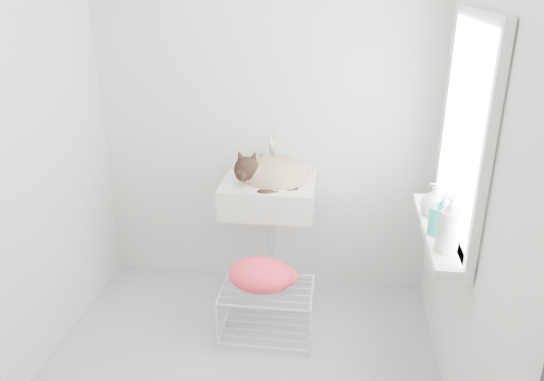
# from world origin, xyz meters

# --- Properties ---
(floor) EXTENTS (2.20, 2.00, 0.02)m
(floor) POSITION_xyz_m (0.00, 0.00, 0.00)
(floor) COLOR #A5ABB0
(floor) RESTS_ON ground
(back_wall) EXTENTS (2.20, 0.02, 2.50)m
(back_wall) POSITION_xyz_m (0.00, 1.00, 1.25)
(back_wall) COLOR silver
(back_wall) RESTS_ON ground
(right_wall) EXTENTS (0.02, 2.00, 2.50)m
(right_wall) POSITION_xyz_m (1.10, 0.00, 1.25)
(right_wall) COLOR silver
(right_wall) RESTS_ON ground
(left_wall) EXTENTS (0.02, 2.00, 2.50)m
(left_wall) POSITION_xyz_m (-1.10, 0.00, 1.25)
(left_wall) COLOR silver
(left_wall) RESTS_ON ground
(window_glass) EXTENTS (0.01, 0.80, 1.00)m
(window_glass) POSITION_xyz_m (1.09, 0.20, 1.35)
(window_glass) COLOR white
(window_glass) RESTS_ON right_wall
(window_frame) EXTENTS (0.04, 0.90, 1.10)m
(window_frame) POSITION_xyz_m (1.07, 0.20, 1.35)
(window_frame) COLOR white
(window_frame) RESTS_ON right_wall
(windowsill) EXTENTS (0.16, 0.88, 0.04)m
(windowsill) POSITION_xyz_m (1.01, 0.20, 0.83)
(windowsill) COLOR white
(windowsill) RESTS_ON right_wall
(sink) EXTENTS (0.57, 0.50, 0.23)m
(sink) POSITION_xyz_m (0.07, 0.74, 0.85)
(sink) COLOR white
(sink) RESTS_ON back_wall
(faucet) EXTENTS (0.21, 0.15, 0.21)m
(faucet) POSITION_xyz_m (0.07, 0.92, 0.99)
(faucet) COLOR silver
(faucet) RESTS_ON sink
(cat) EXTENTS (0.49, 0.43, 0.29)m
(cat) POSITION_xyz_m (0.08, 0.72, 0.89)
(cat) COLOR tan
(cat) RESTS_ON sink
(wire_rack) EXTENTS (0.53, 0.37, 0.32)m
(wire_rack) POSITION_xyz_m (0.11, 0.34, 0.15)
(wire_rack) COLOR silver
(wire_rack) RESTS_ON floor
(towel) EXTENTS (0.43, 0.33, 0.16)m
(towel) POSITION_xyz_m (0.07, 0.35, 0.35)
(towel) COLOR #EA3F17
(towel) RESTS_ON wire_rack
(bottle_a) EXTENTS (0.11, 0.11, 0.23)m
(bottle_a) POSITION_xyz_m (1.00, -0.05, 0.85)
(bottle_a) COLOR white
(bottle_a) RESTS_ON windowsill
(bottle_b) EXTENTS (0.13, 0.13, 0.21)m
(bottle_b) POSITION_xyz_m (1.00, 0.12, 0.85)
(bottle_b) COLOR teal
(bottle_b) RESTS_ON windowsill
(bottle_c) EXTENTS (0.16, 0.16, 0.18)m
(bottle_c) POSITION_xyz_m (1.00, 0.34, 0.85)
(bottle_c) COLOR white
(bottle_c) RESTS_ON windowsill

